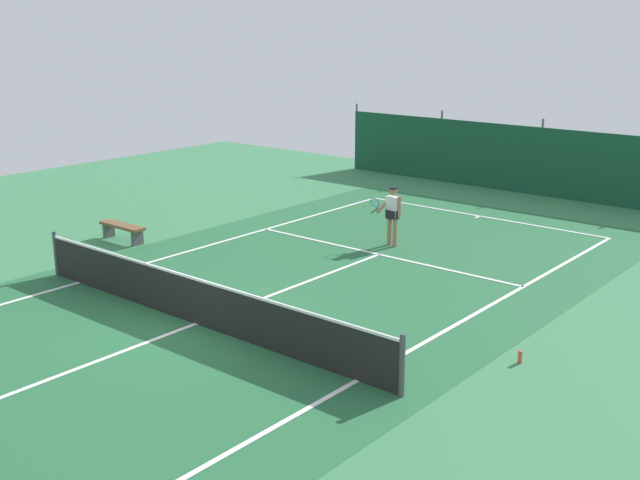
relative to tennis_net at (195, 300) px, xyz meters
name	(u,v)px	position (x,y,z in m)	size (l,w,h in m)	color
ground_plane	(196,324)	(0.00, 0.00, -0.51)	(36.00, 36.00, 0.00)	#387A4C
court_surface	(196,324)	(0.00, 0.00, -0.51)	(11.02, 26.60, 0.01)	#236038
tennis_net	(195,300)	(0.00, 0.00, 0.00)	(10.12, 0.10, 1.10)	black
back_fence	(544,174)	(0.00, 16.54, 0.16)	(16.30, 0.98, 2.70)	#14472D
tennis_player	(392,212)	(-0.25, 7.33, 0.45)	(0.75, 0.73, 1.64)	#9E7051
tennis_ball_near_player	(365,205)	(-3.67, 10.76, -0.48)	(0.07, 0.07, 0.07)	#CCDB33
courtside_bench	(122,228)	(-6.31, 2.90, -0.14)	(1.60, 0.40, 0.49)	brown
water_bottle	(520,357)	(5.93, 2.45, -0.39)	(0.08, 0.08, 0.24)	#D84C38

